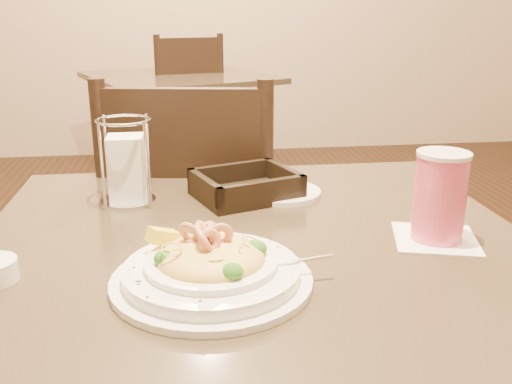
{
  "coord_description": "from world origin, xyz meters",
  "views": [
    {
      "loc": [
        -0.11,
        -0.83,
        1.08
      ],
      "look_at": [
        0.0,
        0.02,
        0.79
      ],
      "focal_mm": 40.0,
      "sensor_mm": 36.0,
      "label": 1
    }
  ],
  "objects": [
    {
      "name": "main_table",
      "position": [
        0.0,
        0.0,
        0.49
      ],
      "size": [
        0.9,
        0.9,
        0.71
      ],
      "color": "black",
      "rests_on": "ground"
    },
    {
      "name": "background_table",
      "position": [
        -0.11,
        2.39,
        0.49
      ],
      "size": [
        1.17,
        1.17,
        0.71
      ],
      "rotation": [
        0.0,
        0.0,
        0.38
      ],
      "color": "black",
      "rests_on": "ground"
    },
    {
      "name": "dining_chair_near",
      "position": [
        -0.09,
        0.52,
        0.5
      ],
      "size": [
        0.48,
        0.48,
        0.93
      ],
      "rotation": [
        0.0,
        0.0,
        2.98
      ],
      "color": "black",
      "rests_on": "ground"
    },
    {
      "name": "dining_chair_far",
      "position": [
        -0.08,
        2.57,
        0.5
      ],
      "size": [
        0.5,
        0.5,
        0.93
      ],
      "rotation": [
        0.0,
        0.0,
        3.37
      ],
      "color": "black",
      "rests_on": "ground"
    },
    {
      "name": "pasta_bowl",
      "position": [
        -0.08,
        -0.13,
        0.74
      ],
      "size": [
        0.31,
        0.28,
        0.09
      ],
      "rotation": [
        0.0,
        0.0,
        -0.06
      ],
      "color": "white",
      "rests_on": "main_table"
    },
    {
      "name": "drink_glass",
      "position": [
        0.29,
        -0.02,
        0.79
      ],
      "size": [
        0.16,
        0.16,
        0.15
      ],
      "rotation": [
        0.0,
        0.0,
        -0.28
      ],
      "color": "white",
      "rests_on": "main_table"
    },
    {
      "name": "bread_basket",
      "position": [
        0.01,
        0.23,
        0.73
      ],
      "size": [
        0.23,
        0.21,
        0.05
      ],
      "rotation": [
        0.0,
        0.0,
        0.34
      ],
      "color": "black",
      "rests_on": "main_table"
    },
    {
      "name": "napkin_caddy",
      "position": [
        -0.22,
        0.24,
        0.78
      ],
      "size": [
        0.1,
        0.1,
        0.16
      ],
      "rotation": [
        0.0,
        0.0,
        0.09
      ],
      "color": "silver",
      "rests_on": "main_table"
    },
    {
      "name": "side_plate",
      "position": [
        0.08,
        0.24,
        0.72
      ],
      "size": [
        0.16,
        0.16,
        0.01
      ],
      "primitive_type": "cylinder",
      "rotation": [
        0.0,
        0.0,
        -0.04
      ],
      "color": "white",
      "rests_on": "main_table"
    }
  ]
}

